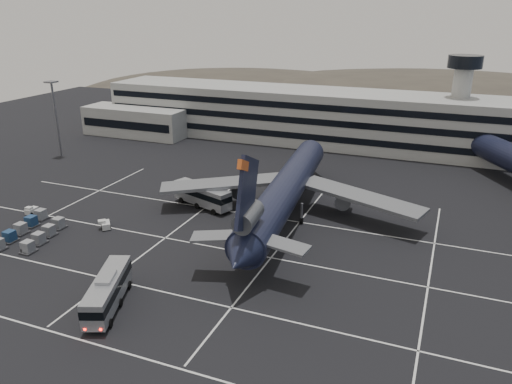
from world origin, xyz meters
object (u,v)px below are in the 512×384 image
Objects in this scene: bus_far at (202,194)px; trijet_main at (285,190)px; bus_near at (108,290)px; tug_a at (31,210)px; uld_cluster at (31,231)px.

trijet_main is at bearing -68.76° from bus_far.
tug_a is (-31.41, 19.07, -1.71)m from bus_near.
tug_a is 10.18m from uld_cluster.
trijet_main is 45.35m from tug_a.
tug_a is at bearing -166.61° from trijet_main.
tug_a is 0.16× the size of uld_cluster.
uld_cluster is (-35.37, -22.20, -4.36)m from trijet_main.
uld_cluster is (7.18, -7.21, 0.26)m from tug_a.
uld_cluster is at bearing -48.44° from tug_a.
bus_far reaches higher than bus_near.
trijet_main is 4.10× the size of uld_cluster.
trijet_main reaches higher than bus_near.
bus_near is at bearing -34.56° from tug_a.
bus_near is at bearing -152.75° from bus_far.
uld_cluster is (-19.54, -21.66, -1.53)m from bus_far.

